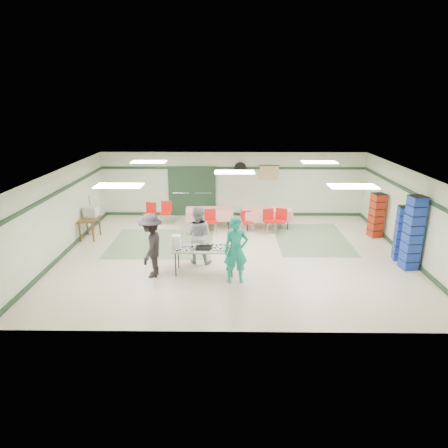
{
  "coord_description": "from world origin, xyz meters",
  "views": [
    {
      "loc": [
        -0.16,
        -12.03,
        4.84
      ],
      "look_at": [
        -0.32,
        -0.3,
        1.12
      ],
      "focal_mm": 32.0,
      "sensor_mm": 36.0,
      "label": 1
    }
  ],
  "objects_px": {
    "broom": "(92,214)",
    "crate_stack_blue_b": "(413,233)",
    "volunteer_grey": "(198,235)",
    "chair_loose_b": "(150,212)",
    "dining_table_b": "(209,214)",
    "chair_c": "(281,218)",
    "dining_table_a": "(266,214)",
    "chair_loose_a": "(166,210)",
    "chair_b": "(247,220)",
    "printer_table": "(89,221)",
    "serving_table": "(204,249)",
    "chair_a": "(269,218)",
    "crate_stack_blue_a": "(402,234)",
    "volunteer_dark": "(151,246)",
    "crate_stack_red": "(376,215)",
    "chair_d": "(211,218)",
    "office_printer": "(91,211)",
    "volunteer_teal": "(236,251)"
  },
  "relations": [
    {
      "from": "volunteer_teal",
      "to": "office_printer",
      "type": "relative_size",
      "value": 4.03
    },
    {
      "from": "volunteer_grey",
      "to": "printer_table",
      "type": "relative_size",
      "value": 1.97
    },
    {
      "from": "dining_table_a",
      "to": "broom",
      "type": "height_order",
      "value": "broom"
    },
    {
      "from": "volunteer_grey",
      "to": "broom",
      "type": "bearing_deg",
      "value": -21.77
    },
    {
      "from": "chair_a",
      "to": "broom",
      "type": "distance_m",
      "value": 6.57
    },
    {
      "from": "printer_table",
      "to": "broom",
      "type": "xyz_separation_m",
      "value": [
        -0.08,
        0.54,
        0.11
      ]
    },
    {
      "from": "volunteer_grey",
      "to": "chair_loose_b",
      "type": "bearing_deg",
      "value": -48.54
    },
    {
      "from": "printer_table",
      "to": "chair_c",
      "type": "bearing_deg",
      "value": 6.19
    },
    {
      "from": "office_printer",
      "to": "crate_stack_red",
      "type": "bearing_deg",
      "value": 4.09
    },
    {
      "from": "crate_stack_blue_b",
      "to": "chair_d",
      "type": "bearing_deg",
      "value": 151.45
    },
    {
      "from": "crate_stack_blue_a",
      "to": "chair_c",
      "type": "bearing_deg",
      "value": 142.71
    },
    {
      "from": "serving_table",
      "to": "chair_a",
      "type": "bearing_deg",
      "value": 59.4
    },
    {
      "from": "crate_stack_blue_a",
      "to": "chair_loose_b",
      "type": "bearing_deg",
      "value": 157.81
    },
    {
      "from": "chair_c",
      "to": "crate_stack_blue_a",
      "type": "xyz_separation_m",
      "value": [
        3.39,
        -2.58,
        0.3
      ]
    },
    {
      "from": "serving_table",
      "to": "office_printer",
      "type": "bearing_deg",
      "value": 143.89
    },
    {
      "from": "dining_table_b",
      "to": "chair_c",
      "type": "relative_size",
      "value": 1.98
    },
    {
      "from": "serving_table",
      "to": "chair_c",
      "type": "distance_m",
      "value": 4.48
    },
    {
      "from": "printer_table",
      "to": "serving_table",
      "type": "bearing_deg",
      "value": -33.98
    },
    {
      "from": "crate_stack_blue_b",
      "to": "broom",
      "type": "relative_size",
      "value": 1.53
    },
    {
      "from": "volunteer_teal",
      "to": "office_printer",
      "type": "distance_m",
      "value": 6.41
    },
    {
      "from": "broom",
      "to": "crate_stack_blue_b",
      "type": "bearing_deg",
      "value": -20.42
    },
    {
      "from": "volunteer_grey",
      "to": "chair_loose_a",
      "type": "relative_size",
      "value": 1.93
    },
    {
      "from": "volunteer_dark",
      "to": "printer_table",
      "type": "distance_m",
      "value": 4.24
    },
    {
      "from": "broom",
      "to": "dining_table_b",
      "type": "bearing_deg",
      "value": 5.94
    },
    {
      "from": "chair_c",
      "to": "volunteer_dark",
      "type": "bearing_deg",
      "value": -116.8
    },
    {
      "from": "broom",
      "to": "chair_loose_a",
      "type": "bearing_deg",
      "value": 21.87
    },
    {
      "from": "broom",
      "to": "volunteer_dark",
      "type": "bearing_deg",
      "value": -55.65
    },
    {
      "from": "chair_a",
      "to": "crate_stack_blue_b",
      "type": "height_order",
      "value": "crate_stack_blue_b"
    },
    {
      "from": "chair_loose_a",
      "to": "broom",
      "type": "height_order",
      "value": "broom"
    },
    {
      "from": "chair_b",
      "to": "chair_loose_b",
      "type": "bearing_deg",
      "value": 152.25
    },
    {
      "from": "dining_table_b",
      "to": "crate_stack_blue_a",
      "type": "xyz_separation_m",
      "value": [
        6.08,
        -3.15,
        0.29
      ]
    },
    {
      "from": "chair_d",
      "to": "serving_table",
      "type": "bearing_deg",
      "value": -104.08
    },
    {
      "from": "serving_table",
      "to": "crate_stack_blue_b",
      "type": "relative_size",
      "value": 0.83
    },
    {
      "from": "chair_loose_b",
      "to": "crate_stack_red",
      "type": "distance_m",
      "value": 8.51
    },
    {
      "from": "volunteer_grey",
      "to": "printer_table",
      "type": "height_order",
      "value": "volunteer_grey"
    },
    {
      "from": "serving_table",
      "to": "chair_d",
      "type": "distance_m",
      "value": 3.64
    },
    {
      "from": "volunteer_dark",
      "to": "office_printer",
      "type": "height_order",
      "value": "volunteer_dark"
    },
    {
      "from": "chair_d",
      "to": "chair_loose_a",
      "type": "xyz_separation_m",
      "value": [
        -1.83,
        1.06,
        0.02
      ]
    },
    {
      "from": "office_printer",
      "to": "crate_stack_blue_b",
      "type": "bearing_deg",
      "value": -11.56
    },
    {
      "from": "volunteer_dark",
      "to": "crate_stack_blue_a",
      "type": "xyz_separation_m",
      "value": [
        7.48,
        1.28,
        -0.05
      ]
    },
    {
      "from": "dining_table_a",
      "to": "broom",
      "type": "xyz_separation_m",
      "value": [
        -6.5,
        -0.75,
        0.18
      ]
    },
    {
      "from": "serving_table",
      "to": "broom",
      "type": "relative_size",
      "value": 1.27
    },
    {
      "from": "crate_stack_red",
      "to": "crate_stack_blue_b",
      "type": "bearing_deg",
      "value": -90.0
    },
    {
      "from": "dining_table_a",
      "to": "printer_table",
      "type": "bearing_deg",
      "value": -175.39
    },
    {
      "from": "volunteer_grey",
      "to": "office_printer",
      "type": "height_order",
      "value": "volunteer_grey"
    },
    {
      "from": "chair_b",
      "to": "dining_table_a",
      "type": "bearing_deg",
      "value": 21.94
    },
    {
      "from": "chair_b",
      "to": "crate_stack_blue_b",
      "type": "height_order",
      "value": "crate_stack_blue_b"
    },
    {
      "from": "crate_stack_blue_a",
      "to": "crate_stack_red",
      "type": "height_order",
      "value": "crate_stack_blue_a"
    },
    {
      "from": "serving_table",
      "to": "chair_a",
      "type": "height_order",
      "value": "chair_a"
    },
    {
      "from": "dining_table_a",
      "to": "crate_stack_blue_b",
      "type": "xyz_separation_m",
      "value": [
        3.88,
        -3.83,
        0.54
      ]
    }
  ]
}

